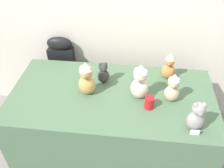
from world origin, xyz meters
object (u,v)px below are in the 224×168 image
teddy_bear_honey (87,79)px  party_cup_red (149,103)px  instrument_case (64,74)px  teddy_bear_charcoal (103,73)px  teddy_bear_ginger (169,66)px  teddy_bear_sand (173,88)px  teddy_bear_cream (140,82)px  teddy_bear_ash (196,117)px  display_table (112,124)px

teddy_bear_honey → party_cup_red: bearing=-9.3°
instrument_case → teddy_bear_honey: 0.87m
teddy_bear_charcoal → party_cup_red: 0.53m
teddy_bear_ginger → teddy_bear_sand: bearing=-73.6°
teddy_bear_sand → teddy_bear_cream: size_ratio=0.81×
instrument_case → teddy_bear_ash: 1.67m
teddy_bear_honey → party_cup_red: size_ratio=3.05×
instrument_case → teddy_bear_sand: bearing=-29.0°
teddy_bear_sand → teddy_bear_cream: 0.28m
teddy_bear_sand → teddy_bear_ash: bearing=-55.4°
display_table → teddy_bear_cream: bearing=-1.2°
teddy_bear_honey → teddy_bear_charcoal: size_ratio=1.54×
teddy_bear_ash → party_cup_red: (-0.34, 0.19, -0.07)m
teddy_bear_honey → party_cup_red: teddy_bear_honey is taller
display_table → instrument_case: bearing=136.8°
teddy_bear_sand → party_cup_red: bearing=-140.9°
teddy_bear_sand → party_cup_red: size_ratio=2.57×
display_table → party_cup_red: party_cup_red is taller
teddy_bear_ash → teddy_bear_honey: bearing=152.0°
instrument_case → teddy_bear_ash: bearing=-36.0°
teddy_bear_cream → party_cup_red: 0.19m
teddy_bear_charcoal → teddy_bear_ash: bearing=-48.3°
teddy_bear_cream → teddy_bear_charcoal: bearing=168.8°
teddy_bear_ginger → party_cup_red: size_ratio=2.53×
instrument_case → party_cup_red: size_ratio=9.17×
teddy_bear_ginger → party_cup_red: 0.48m
instrument_case → teddy_bear_ginger: bearing=-15.4°
instrument_case → teddy_bear_cream: size_ratio=2.90×
display_table → teddy_bear_cream: (0.24, -0.00, 0.57)m
display_table → instrument_case: size_ratio=1.84×
teddy_bear_ash → teddy_bear_ginger: 0.65m
teddy_bear_ash → teddy_bear_honey: teddy_bear_honey is taller
teddy_bear_ash → teddy_bear_ginger: size_ratio=0.96×
teddy_bear_honey → instrument_case: bearing=127.9°
display_table → teddy_bear_ash: bearing=-25.4°
instrument_case → teddy_bear_sand: size_ratio=3.57×
instrument_case → teddy_bear_cream: 1.17m
teddy_bear_sand → teddy_bear_ginger: bearing=99.8°
teddy_bear_charcoal → teddy_bear_ginger: bearing=-3.3°
instrument_case → teddy_bear_honey: bearing=-56.3°
teddy_bear_ash → instrument_case: bearing=136.3°
teddy_bear_sand → teddy_bear_charcoal: teddy_bear_sand is taller
teddy_bear_ginger → party_cup_red: teddy_bear_ginger is taller
display_table → teddy_bear_ginger: bearing=31.3°
teddy_bear_sand → teddy_bear_honey: size_ratio=0.84×
teddy_bear_sand → party_cup_red: 0.24m
teddy_bear_sand → party_cup_red: teddy_bear_sand is taller
party_cup_red → instrument_case: bearing=143.0°
teddy_bear_ash → party_cup_red: 0.40m
teddy_bear_sand → instrument_case: bearing=159.8°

